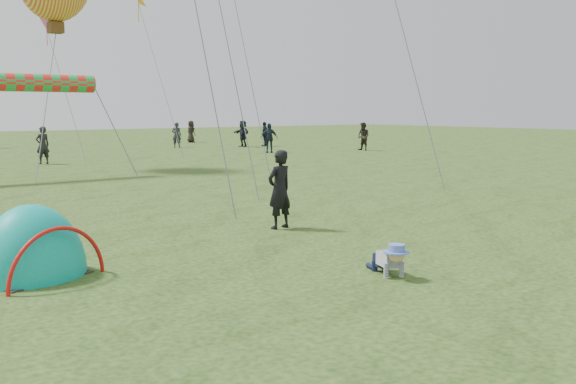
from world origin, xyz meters
TOP-DOWN VIEW (x-y plane):
  - ground at (0.00, 0.00)m, footprint 140.00×140.00m
  - crawling_toddler at (1.01, -0.73)m, footprint 0.68×0.81m
  - popup_tent at (-3.24, 2.42)m, footprint 2.03×1.85m
  - standing_adult at (1.98, 3.33)m, footprint 0.64×0.46m
  - crowd_person_0 at (13.55, 30.12)m, footprint 0.70×0.61m
  - crowd_person_1 at (21.15, 20.75)m, footprint 0.69×0.86m
  - crowd_person_2 at (18.97, 27.94)m, footprint 1.01×0.89m
  - crowd_person_8 at (15.45, 22.53)m, footprint 1.03×0.91m
  - crowd_person_10 at (17.49, 35.40)m, footprint 0.64×0.87m
  - crowd_person_11 at (17.50, 28.38)m, footprint 0.52×1.62m
  - crowd_person_12 at (2.89, 22.54)m, footprint 0.67×0.48m
  - rainbow_tube_kite at (-0.06, 16.54)m, footprint 6.25×0.64m
  - diamond_kite_5 at (4.86, 27.61)m, footprint 0.97×0.97m

SIDE VIEW (x-z plane):
  - ground at x=0.00m, z-range 0.00..0.00m
  - popup_tent at x=-3.24m, z-range -1.08..1.08m
  - crawling_toddler at x=1.01m, z-range 0.00..0.53m
  - crowd_person_10 at x=17.49m, z-range 0.00..1.62m
  - crowd_person_0 at x=13.55m, z-range 0.00..1.63m
  - standing_adult at x=1.98m, z-range 0.00..1.63m
  - crowd_person_2 at x=18.97m, z-range 0.00..1.63m
  - crowd_person_8 at x=15.45m, z-range 0.00..1.68m
  - crowd_person_1 at x=21.15m, z-range 0.00..1.69m
  - crowd_person_12 at x=2.89m, z-range 0.00..1.70m
  - crowd_person_11 at x=17.50m, z-range 0.00..1.75m
  - rainbow_tube_kite at x=-0.06m, z-range 3.07..3.71m
  - diamond_kite_5 at x=4.86m, z-range 6.53..7.32m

